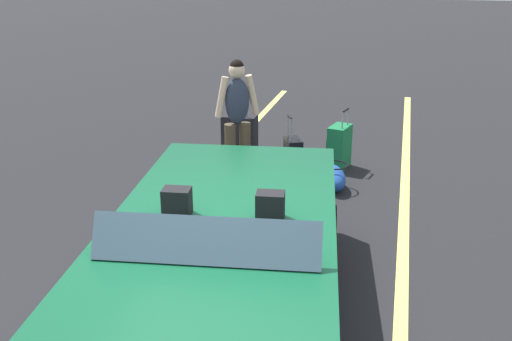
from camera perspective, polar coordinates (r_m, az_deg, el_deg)
The scene contains 8 objects.
ground_plane at distance 4.96m, azimuth -3.35°, elevation -15.39°, with size 80.00×80.00×0.00m, color black.
lot_line_near at distance 5.43m, azimuth -16.83°, elevation -12.86°, with size 18.00×0.12×0.01m, color #EAE066.
convertible_car at distance 4.47m, azimuth -3.96°, elevation -10.77°, with size 4.33×2.28×1.24m.
suitcase_large_black at distance 8.49m, azimuth -1.57°, elevation 2.92°, with size 0.30×0.48×1.11m.
suitcase_medium_bright at distance 8.47m, azimuth 8.02°, elevation 2.27°, with size 0.45×0.34×0.87m.
suitcase_small_carryon at distance 8.20m, azimuth 3.58°, elevation 1.41°, with size 0.39×0.32×0.83m.
duffel_bag at distance 7.74m, azimuth 7.48°, elevation -0.65°, with size 0.70×0.47×0.34m.
traveler_person at distance 7.65m, azimuth -1.81°, elevation 5.35°, with size 0.40×0.55×1.65m.
Camera 1 is at (3.84, 1.24, 2.88)m, focal length 41.39 mm.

